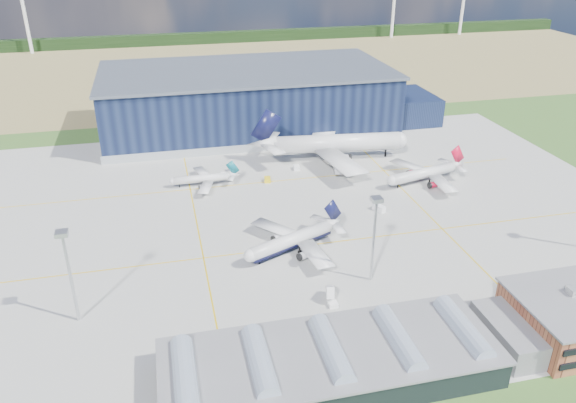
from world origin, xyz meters
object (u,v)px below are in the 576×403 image
object	(u,v)px
airliner_red	(424,168)
airliner_regional	(201,175)
airliner_widebody	(337,134)
gse_cart_b	(224,175)
car_b	(479,309)
gse_van_b	(379,208)
hangar	(253,102)
airliner_navy	(291,234)
gse_cart_a	(297,168)
airstair	(330,295)
car_a	(440,315)
gse_tug_c	(267,180)
light_mast_west	(67,262)
light_mast_center	(375,226)

from	to	relation	value
airliner_red	airliner_regional	distance (m)	76.23
airliner_widebody	gse_cart_b	world-z (taller)	airliner_widebody
airliner_widebody	car_b	xyz separation A→B (m)	(2.97, -98.13, -9.44)
airliner_widebody	gse_van_b	world-z (taller)	airliner_widebody
hangar	airliner_navy	bearing A→B (deg)	-94.85
gse_cart_a	airstair	distance (m)	80.11
gse_cart_a	airliner_red	bearing A→B (deg)	-21.13
airstair	airliner_navy	bearing A→B (deg)	113.00
airliner_regional	car_a	world-z (taller)	airliner_regional
gse_tug_c	gse_cart_b	bearing A→B (deg)	160.81
light_mast_west	airstair	xyz separation A→B (m)	(57.42, -5.85, -14.01)
airstair	gse_cart_a	bearing A→B (deg)	95.72
airliner_regional	gse_cart_b	xyz separation A→B (m)	(8.39, 5.77, -3.35)
airliner_red	airstair	size ratio (longest dim) A/B	7.60
airliner_widebody	airstair	distance (m)	91.24
hangar	gse_tug_c	bearing A→B (deg)	-95.80
light_mast_center	airliner_regional	world-z (taller)	light_mast_center
gse_van_b	gse_cart_b	world-z (taller)	gse_van_b
airliner_widebody	airliner_regional	xyz separation A→B (m)	(-52.46, -12.78, -5.97)
airstair	car_a	xyz separation A→B (m)	(22.33, -12.15, -0.85)
light_mast_center	airliner_regional	distance (m)	77.09
light_mast_west	airstair	size ratio (longest dim) A/B	5.19
gse_cart_a	airliner_regional	bearing A→B (deg)	-163.04
airliner_navy	car_b	world-z (taller)	airliner_navy
gse_tug_c	gse_cart_b	distance (m)	16.07
airliner_navy	gse_cart_a	distance (m)	57.71
light_mast_center	car_a	bearing A→B (deg)	-61.56
light_mast_center	gse_van_b	world-z (taller)	light_mast_center
airliner_red	gse_van_b	world-z (taller)	airliner_red
gse_cart_b	airliner_red	bearing A→B (deg)	-70.85
car_a	gse_van_b	bearing A→B (deg)	-3.09
airliner_regional	car_a	bearing A→B (deg)	118.78
airliner_widebody	airliner_red	bearing A→B (deg)	-45.00
gse_van_b	car_a	bearing A→B (deg)	-122.09
gse_cart_a	gse_cart_b	xyz separation A→B (m)	(-26.62, -0.25, -0.06)
light_mast_west	airliner_navy	world-z (taller)	light_mast_west
airstair	gse_tug_c	bearing A→B (deg)	104.75
airliner_widebody	gse_van_b	size ratio (longest dim) A/B	14.60
car_b	car_a	bearing A→B (deg)	88.65
light_mast_west	airliner_regional	xyz separation A→B (m)	(34.27, 67.35, -11.43)
airliner_regional	gse_van_b	xyz separation A→B (m)	(51.97, -32.04, -3.05)
airliner_regional	gse_tug_c	xyz separation A→B (m)	(22.51, -1.90, -3.28)
airliner_widebody	car_a	size ratio (longest dim) A/B	18.52
airliner_navy	airliner_red	distance (m)	64.82
light_mast_center	airliner_regional	bearing A→B (deg)	117.95
airstair	airliner_red	bearing A→B (deg)	62.55
gse_tug_c	gse_cart_b	xyz separation A→B (m)	(-14.11, 7.67, -0.07)
gse_cart_a	gse_tug_c	xyz separation A→B (m)	(-12.51, -7.93, 0.01)
gse_van_b	car_a	world-z (taller)	gse_van_b
gse_van_b	airliner_widebody	bearing A→B (deg)	64.23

